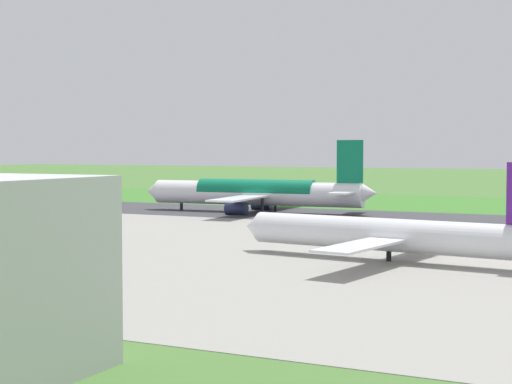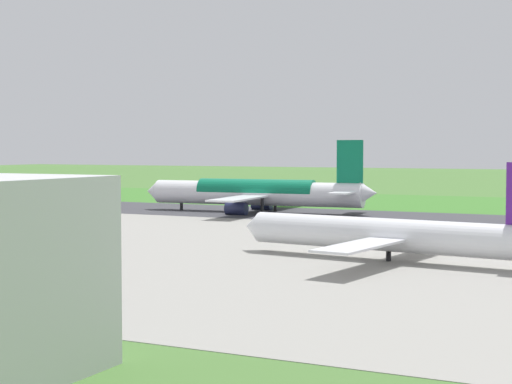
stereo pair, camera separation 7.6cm
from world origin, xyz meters
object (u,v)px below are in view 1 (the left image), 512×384
(airliner_main, at_px, (258,193))
(service_truck_baggage, at_px, (92,198))
(airliner_parked_near, at_px, (391,234))
(no_stopping_sign, at_px, (224,193))
(service_car_followme, at_px, (102,214))
(traffic_cone_orange, at_px, (199,198))

(airliner_main, distance_m, service_truck_baggage, 51.96)
(airliner_parked_near, relative_size, service_truck_baggage, 7.13)
(service_truck_baggage, bearing_deg, no_stopping_sign, -118.07)
(airliner_parked_near, bearing_deg, no_stopping_sign, -52.62)
(airliner_parked_near, distance_m, service_truck_baggage, 122.69)
(service_car_followme, bearing_deg, airliner_parked_near, 153.28)
(service_car_followme, distance_m, no_stopping_sign, 71.48)
(airliner_main, distance_m, traffic_cone_orange, 50.86)
(airliner_main, relative_size, traffic_cone_orange, 98.46)
(airliner_parked_near, xyz_separation_m, no_stopping_sign, (81.25, -106.33, -2.02))
(airliner_main, height_order, service_truck_baggage, airliner_main)
(airliner_main, bearing_deg, service_truck_baggage, -9.20)
(airliner_main, height_order, service_car_followme, airliner_main)
(airliner_parked_near, xyz_separation_m, service_truck_baggage, (100.26, -70.68, -2.01))
(no_stopping_sign, xyz_separation_m, traffic_cone_orange, (3.50, 7.94, -1.12))
(no_stopping_sign, relative_size, traffic_cone_orange, 4.25)
(airliner_main, relative_size, service_car_followme, 12.02)
(service_car_followme, bearing_deg, service_truck_baggage, -49.93)
(service_car_followme, bearing_deg, airliner_main, -129.06)
(service_truck_baggage, bearing_deg, traffic_cone_orange, -119.24)
(airliner_parked_near, relative_size, no_stopping_sign, 18.33)
(airliner_main, xyz_separation_m, airliner_parked_near, (-49.05, 62.38, -0.94))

